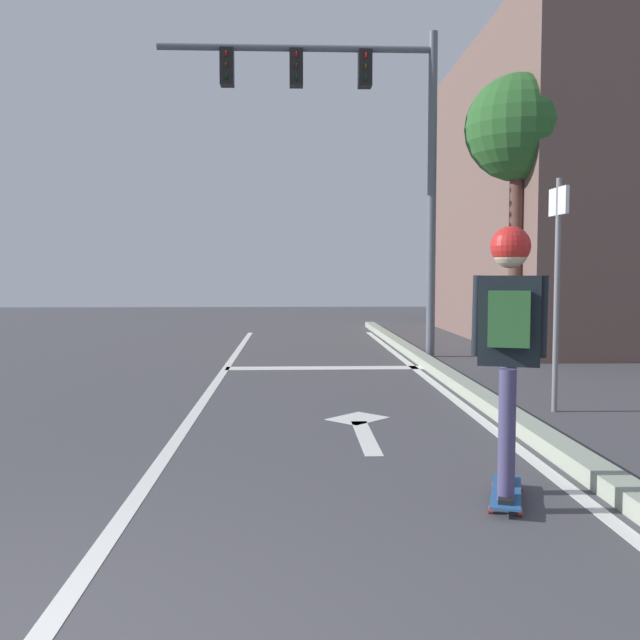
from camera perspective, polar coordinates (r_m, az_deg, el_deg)
The scene contains 11 objects.
lane_line_center at distance 8.37m, azimuth -9.65°, elevation -6.80°, with size 0.12×20.00×0.01m, color silver.
lane_line_curbside at distance 8.54m, azimuth 11.24°, elevation -6.61°, with size 0.12×20.00×0.01m, color silver.
stop_bar at distance 11.45m, azimuth 0.39°, elevation -3.89°, with size 3.20×0.40×0.01m, color silver.
lane_arrow_stem at distance 6.72m, azimuth 3.73°, elevation -9.40°, with size 0.16×1.40×0.01m, color silver.
lane_arrow_head at distance 7.54m, azimuth 3.04°, elevation -7.93°, with size 0.56×0.44×0.01m, color silver.
curb_strip at distance 8.59m, azimuth 12.87°, elevation -6.12°, with size 0.24×24.00×0.14m, color #97A18F.
skateboard at distance 5.03m, azimuth 14.81°, elevation -13.32°, with size 0.42×0.78×0.08m.
skater at distance 4.81m, azimuth 15.04°, elevation -0.17°, with size 0.47×0.63×1.77m.
traffic_signal_mast at distance 13.17m, azimuth 2.82°, elevation 15.87°, with size 5.00×0.34×5.86m.
street_sign_post at distance 8.18m, azimuth 18.63°, elevation 4.48°, with size 0.06×0.44×2.57m.
roadside_tree at distance 13.47m, azimuth 15.71°, elevation 14.37°, with size 1.89×1.89×5.07m.
Camera 1 is at (1.41, -2.16, 1.54)m, focal length 39.61 mm.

